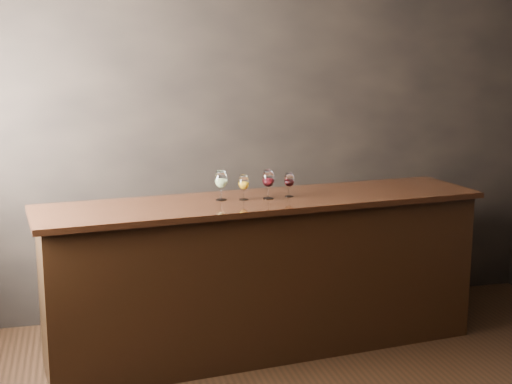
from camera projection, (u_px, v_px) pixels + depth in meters
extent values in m
cube|color=black|center=(249.00, 143.00, 5.79)|extent=(5.00, 0.02, 2.80)
cube|color=black|center=(264.00, 277.00, 5.12)|extent=(3.13, 1.00, 1.08)
cube|color=black|center=(264.00, 201.00, 5.01)|extent=(3.24, 1.09, 0.04)
cube|color=black|center=(308.00, 262.00, 5.88)|extent=(2.34, 0.40, 0.84)
cylinder|color=white|center=(221.00, 200.00, 4.96)|extent=(0.07, 0.07, 0.00)
cylinder|color=white|center=(221.00, 194.00, 4.95)|extent=(0.01, 0.01, 0.08)
ellipsoid|color=white|center=(221.00, 179.00, 4.93)|extent=(0.09, 0.09, 0.13)
cylinder|color=white|center=(221.00, 171.00, 4.92)|extent=(0.07, 0.07, 0.01)
ellipsoid|color=#BEC976|center=(221.00, 182.00, 4.93)|extent=(0.07, 0.07, 0.06)
cylinder|color=white|center=(244.00, 199.00, 4.97)|extent=(0.06, 0.06, 0.00)
cylinder|color=white|center=(244.00, 194.00, 4.96)|extent=(0.01, 0.01, 0.07)
ellipsoid|color=white|center=(244.00, 182.00, 4.94)|extent=(0.07, 0.07, 0.11)
cylinder|color=white|center=(244.00, 176.00, 4.94)|extent=(0.06, 0.06, 0.01)
ellipsoid|color=orange|center=(244.00, 185.00, 4.95)|extent=(0.06, 0.06, 0.05)
cylinder|color=white|center=(268.00, 198.00, 5.00)|extent=(0.07, 0.07, 0.00)
cylinder|color=white|center=(268.00, 193.00, 4.99)|extent=(0.01, 0.01, 0.08)
ellipsoid|color=white|center=(268.00, 179.00, 4.97)|extent=(0.09, 0.09, 0.12)
cylinder|color=white|center=(268.00, 171.00, 4.96)|extent=(0.06, 0.06, 0.01)
ellipsoid|color=black|center=(268.00, 181.00, 4.98)|extent=(0.07, 0.07, 0.06)
cylinder|color=white|center=(289.00, 196.00, 5.08)|extent=(0.06, 0.06, 0.00)
cylinder|color=white|center=(289.00, 191.00, 5.08)|extent=(0.01, 0.01, 0.06)
ellipsoid|color=white|center=(289.00, 180.00, 5.06)|extent=(0.07, 0.07, 0.10)
cylinder|color=white|center=(289.00, 173.00, 5.05)|extent=(0.05, 0.05, 0.01)
ellipsoid|color=black|center=(289.00, 182.00, 5.06)|extent=(0.06, 0.06, 0.05)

